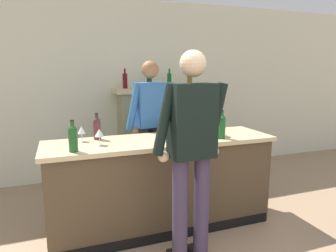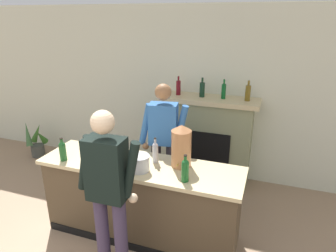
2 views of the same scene
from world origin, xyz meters
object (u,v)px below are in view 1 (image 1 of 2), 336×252
person_customer (191,152)px  wine_glass_front_right (99,133)px  fireplace_stone (159,131)px  copper_dispenser (197,112)px  wine_glass_by_dispenser (82,131)px  wine_bottle_rose_blush (73,137)px  ice_bucket_steel (172,132)px  person_bartender (151,127)px  wine_bottle_riesling_slim (222,126)px  wine_bottle_chardonnay_pale (97,127)px  wine_bottle_merlot_tall (172,124)px

person_customer → wine_glass_front_right: bearing=134.5°
fireplace_stone → wine_glass_front_right: (-1.14, -1.64, 0.37)m
copper_dispenser → wine_glass_by_dispenser: size_ratio=3.07×
copper_dispenser → wine_bottle_rose_blush: copper_dispenser is taller
person_customer → ice_bucket_steel: size_ratio=8.18×
person_bartender → copper_dispenser: person_bartender is taller
person_bartender → wine_glass_front_right: 0.97m
wine_bottle_riesling_slim → wine_glass_front_right: size_ratio=1.88×
copper_dispenser → wine_bottle_chardonnay_pale: size_ratio=1.79×
wine_bottle_rose_blush → ice_bucket_steel: bearing=4.1°
wine_bottle_chardonnay_pale → wine_glass_front_right: bearing=-92.2°
person_bartender → wine_glass_by_dispenser: 0.97m
fireplace_stone → wine_glass_by_dispenser: (-1.28, -1.43, 0.37)m
wine_bottle_rose_blush → wine_glass_front_right: bearing=32.6°
fireplace_stone → copper_dispenser: bearing=-91.6°
wine_glass_front_right → ice_bucket_steel: bearing=-7.1°
fireplace_stone → wine_bottle_riesling_slim: size_ratio=5.76×
person_bartender → wine_glass_by_dispenser: bearing=-152.2°
wine_bottle_chardonnay_pale → wine_bottle_rose_blush: (-0.25, -0.42, 0.00)m
copper_dispenser → wine_bottle_chardonnay_pale: 1.10m
fireplace_stone → wine_glass_by_dispenser: bearing=-132.0°
wine_bottle_rose_blush → wine_bottle_chardonnay_pale: bearing=58.6°
person_bartender → wine_bottle_chardonnay_pale: person_bartender is taller
person_customer → copper_dispenser: bearing=62.1°
person_customer → wine_glass_by_dispenser: bearing=132.4°
ice_bucket_steel → wine_glass_front_right: ice_bucket_steel is taller
fireplace_stone → wine_bottle_merlot_tall: size_ratio=5.63×
wine_bottle_riesling_slim → wine_bottle_merlot_tall: 0.53m
fireplace_stone → wine_glass_by_dispenser: 1.95m
person_customer → wine_glass_by_dispenser: person_customer is taller
wine_bottle_riesling_slim → wine_glass_by_dispenser: size_ratio=1.86×
wine_bottle_rose_blush → wine_bottle_riesling_slim: (1.48, 0.02, 0.01)m
person_customer → wine_bottle_chardonnay_pale: (-0.64, 0.92, 0.08)m
wine_glass_by_dispenser → wine_bottle_riesling_slim: bearing=-14.0°
wine_bottle_chardonnay_pale → wine_bottle_merlot_tall: (0.78, -0.10, 0.01)m
fireplace_stone → wine_bottle_riesling_slim: fireplace_stone is taller
person_bartender → wine_bottle_riesling_slim: person_bartender is taller
wine_bottle_rose_blush → wine_glass_front_right: size_ratio=1.79×
wine_bottle_merlot_tall → wine_bottle_riesling_slim: bearing=-33.5°
fireplace_stone → wine_bottle_rose_blush: (-1.38, -1.79, 0.39)m
wine_bottle_rose_blush → wine_glass_by_dispenser: wine_bottle_rose_blush is taller
copper_dispenser → wine_glass_by_dispenser: copper_dispenser is taller
person_customer → wine_glass_front_right: 0.93m
ice_bucket_steel → wine_bottle_riesling_slim: size_ratio=0.76×
wine_bottle_rose_blush → wine_glass_front_right: wine_bottle_rose_blush is taller
fireplace_stone → wine_glass_front_right: 2.03m
copper_dispenser → wine_glass_front_right: (-1.10, -0.17, -0.13)m
fireplace_stone → wine_glass_front_right: size_ratio=10.83×
wine_bottle_merlot_tall → wine_glass_front_right: bearing=-168.8°
person_customer → wine_bottle_riesling_slim: size_ratio=6.18×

